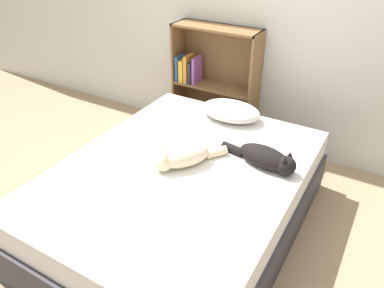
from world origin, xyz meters
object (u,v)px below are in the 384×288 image
object	(u,v)px
bed	(181,198)
cat_dark	(267,158)
bookshelf	(214,82)
cat_light	(183,156)
pillow	(231,111)

from	to	relation	value
bed	cat_dark	size ratio (longest dim) A/B	3.62
cat_dark	bookshelf	xyz separation A→B (m)	(-0.89, 0.98, -0.01)
cat_light	pillow	bearing A→B (deg)	-144.61
pillow	bookshelf	bearing A→B (deg)	129.80
cat_dark	bookshelf	distance (m)	1.33
pillow	bookshelf	size ratio (longest dim) A/B	0.44
cat_light	cat_dark	bearing A→B (deg)	153.12
pillow	cat_dark	size ratio (longest dim) A/B	0.90
bed	cat_light	size ratio (longest dim) A/B	4.23
pillow	bed	bearing A→B (deg)	-88.80
bed	cat_light	bearing A→B (deg)	93.43
bed	pillow	xyz separation A→B (m)	(-0.02, 0.78, 0.32)
cat_light	bookshelf	bearing A→B (deg)	-126.99
pillow	cat_light	bearing A→B (deg)	-88.88
pillow	cat_light	xyz separation A→B (m)	(0.01, -0.75, 0.00)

